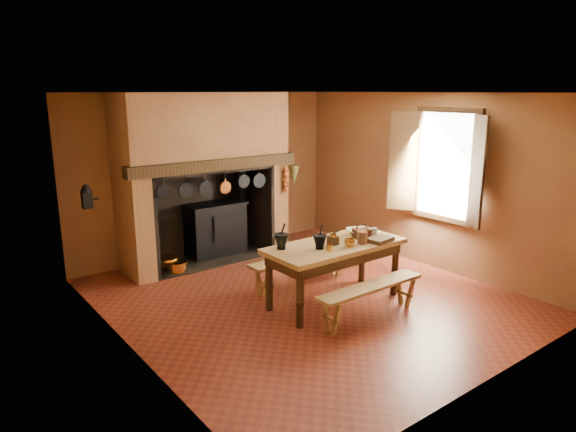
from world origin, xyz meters
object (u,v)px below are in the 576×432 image
at_px(work_table, 335,253).
at_px(wicker_basket, 362,233).
at_px(coffee_grinder, 333,240).
at_px(mixing_bowl, 359,232).
at_px(iron_range, 216,228).
at_px(bench_front, 371,294).

relative_size(work_table, wicker_basket, 7.28).
bearing_deg(coffee_grinder, wicker_basket, 0.78).
height_order(work_table, mixing_bowl, mixing_bowl).
bearing_deg(iron_range, bench_front, -86.09).
xyz_separation_m(iron_range, bench_front, (0.24, -3.48, -0.14)).
height_order(iron_range, work_table, iron_range).
distance_m(iron_range, wicker_basket, 2.94).
relative_size(iron_range, bench_front, 0.98).
bearing_deg(wicker_basket, work_table, -162.40).
relative_size(mixing_bowl, wicker_basket, 1.30).
height_order(mixing_bowl, wicker_basket, wicker_basket).
height_order(work_table, coffee_grinder, coffee_grinder).
relative_size(work_table, bench_front, 1.19).
height_order(iron_range, mixing_bowl, iron_range).
xyz_separation_m(bench_front, wicker_basket, (0.48, 0.66, 0.56)).
distance_m(iron_range, bench_front, 3.49).
distance_m(iron_range, coffee_grinder, 2.86).
xyz_separation_m(coffee_grinder, mixing_bowl, (0.62, 0.14, -0.03)).
relative_size(coffee_grinder, mixing_bowl, 0.53).
height_order(iron_range, wicker_basket, iron_range).
height_order(coffee_grinder, wicker_basket, wicker_basket).
bearing_deg(bench_front, coffee_grinder, 95.15).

